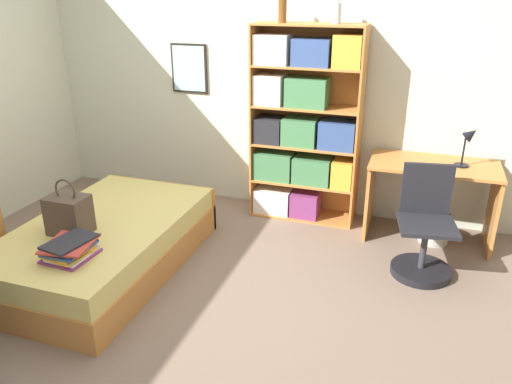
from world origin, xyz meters
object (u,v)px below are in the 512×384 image
book_stack_on_bed (70,249)px  bottle_brown (337,13)px  bottle_green (282,10)px  waste_bin (434,230)px  desk (431,187)px  desk_chair (423,241)px  bookcase (302,127)px  handbag (69,214)px  bed (106,244)px  desk_lamp (469,140)px

book_stack_on_bed → bottle_brown: 2.82m
bottle_green → waste_bin: (1.47, -0.12, -1.82)m
book_stack_on_bed → waste_bin: size_ratio=1.49×
book_stack_on_bed → bottle_brown: size_ratio=1.63×
bottle_green → desk: bearing=-2.5°
book_stack_on_bed → desk_chair: (2.28, 1.29, -0.20)m
bookcase → handbag: bearing=-128.0°
desk_chair → handbag: bearing=-158.6°
bed → handbag: 0.44m
bed → book_stack_on_bed: (0.13, -0.55, 0.27)m
book_stack_on_bed → bottle_brown: (1.37, 2.01, 1.44)m
bookcase → waste_bin: 1.51m
handbag → desk_lamp: 3.23m
desk → desk_lamp: desk_lamp is taller
desk_chair → bookcase: bearing=148.6°
bottle_green → waste_bin: bearing=-4.6°
bookcase → desk_lamp: bookcase is taller
desk_lamp → handbag: bearing=-150.0°
bottle_brown → desk_chair: size_ratio=0.27×
bottle_brown → desk: bottle_brown is taller
bottle_brown → waste_bin: bearing=-8.6°
handbag → bottle_brown: size_ratio=1.84×
desk_chair → desk: bearing=87.8°
bottle_green → waste_bin: size_ratio=1.10×
handbag → bottle_brown: bottle_brown is taller
bottle_brown → bottle_green: bearing=-175.8°
handbag → bottle_brown: bearing=46.7°
desk_chair → waste_bin: 0.59m
bed → desk: 2.80m
book_stack_on_bed → desk: bearing=39.7°
bookcase → bottle_green: size_ratio=6.47×
book_stack_on_bed → desk_chair: size_ratio=0.44×
bottle_brown → desk_lamp: size_ratio=0.66×
handbag → bookcase: (1.33, 1.71, 0.34)m
book_stack_on_bed → bed: bearing=103.1°
book_stack_on_bed → desk: 2.99m
waste_bin → desk_lamp: bearing=19.0°
bookcase → waste_bin: (1.28, -0.16, -0.79)m
desk → waste_bin: desk is taller
bookcase → bottle_green: bearing=-167.6°
desk_lamp → waste_bin: bearing=-161.0°
bed → waste_bin: bearing=27.4°
book_stack_on_bed → desk_chair: desk_chair is taller
book_stack_on_bed → waste_bin: 3.04m
desk_chair → waste_bin: (0.10, 0.56, -0.16)m
book_stack_on_bed → bookcase: (1.10, 2.02, 0.43)m
book_stack_on_bed → handbag: bearing=127.0°
bottle_green → bottle_brown: bearing=4.2°
handbag → waste_bin: bearing=30.6°
bottle_brown → bed: bearing=-135.8°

